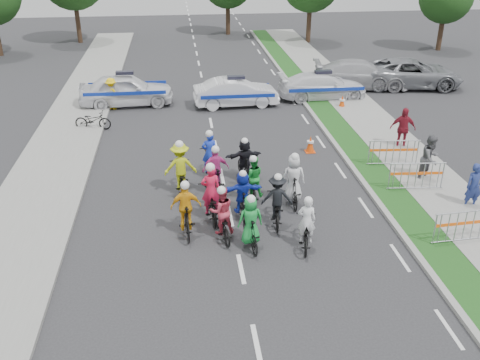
{
  "coord_description": "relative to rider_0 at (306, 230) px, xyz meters",
  "views": [
    {
      "loc": [
        -1.48,
        -12.18,
        8.71
      ],
      "look_at": [
        0.37,
        3.38,
        1.1
      ],
      "focal_mm": 40.0,
      "sensor_mm": 36.0,
      "label": 1
    }
  ],
  "objects": [
    {
      "name": "sidewalk_left",
      "position": [
        -8.52,
        4.07,
        -0.5
      ],
      "size": [
        3.0,
        60.0,
        0.13
      ],
      "primitive_type": "cube",
      "color": "gray",
      "rests_on": "ground"
    },
    {
      "name": "rider_6",
      "position": [
        -2.64,
        2.0,
        0.09
      ],
      "size": [
        0.81,
        2.0,
        2.0
      ],
      "rotation": [
        0.0,
        0.0,
        3.21
      ],
      "color": "black",
      "rests_on": "ground"
    },
    {
      "name": "cone_1",
      "position": [
        4.83,
        12.47,
        -0.23
      ],
      "size": [
        0.4,
        0.4,
        0.7
      ],
      "color": "#F24C0C",
      "rests_on": "ground"
    },
    {
      "name": "rider_4",
      "position": [
        -0.6,
        1.45,
        0.12
      ],
      "size": [
        1.05,
        1.8,
        1.77
      ],
      "rotation": [
        0.0,
        0.0,
        3.01
      ],
      "color": "black",
      "rests_on": "ground"
    },
    {
      "name": "rider_1",
      "position": [
        -1.62,
        0.18,
        0.12
      ],
      "size": [
        0.79,
        1.71,
        1.76
      ],
      "rotation": [
        0.0,
        0.0,
        3.26
      ],
      "color": "black",
      "rests_on": "ground"
    },
    {
      "name": "rider_5",
      "position": [
        -1.62,
        2.04,
        0.14
      ],
      "size": [
        1.35,
        1.61,
        1.67
      ],
      "rotation": [
        0.0,
        0.0,
        3.19
      ],
      "color": "black",
      "rests_on": "ground"
    },
    {
      "name": "rider_11",
      "position": [
        -1.22,
        4.67,
        0.16
      ],
      "size": [
        1.42,
        1.69,
        1.72
      ],
      "rotation": [
        0.0,
        0.0,
        3.31
      ],
      "color": "black",
      "rests_on": "ground"
    },
    {
      "name": "police_car_1",
      "position": [
        -0.54,
        13.56,
        0.15
      ],
      "size": [
        4.43,
        1.76,
        1.43
      ],
      "primitive_type": "imported",
      "rotation": [
        0.0,
        0.0,
        1.63
      ],
      "color": "white",
      "rests_on": "ground"
    },
    {
      "name": "spectator_2",
      "position": [
        5.73,
        6.92,
        0.34
      ],
      "size": [
        1.13,
        0.66,
        1.81
      ],
      "primitive_type": "imported",
      "rotation": [
        0.0,
        0.0,
        -0.22
      ],
      "color": "maroon",
      "rests_on": "ground"
    },
    {
      "name": "grass_strip",
      "position": [
        3.78,
        4.07,
        -0.51
      ],
      "size": [
        1.2,
        60.0,
        0.11
      ],
      "primitive_type": "cube",
      "color": "#1A4B18",
      "rests_on": "ground"
    },
    {
      "name": "police_car_2",
      "position": [
        4.24,
        14.3,
        0.12
      ],
      "size": [
        4.78,
        1.98,
        1.38
      ],
      "primitive_type": "imported",
      "rotation": [
        0.0,
        0.0,
        1.58
      ],
      "color": "white",
      "rests_on": "ground"
    },
    {
      "name": "parked_bike",
      "position": [
        -7.48,
        10.88,
        -0.13
      ],
      "size": [
        1.75,
        0.87,
        0.88
      ],
      "primitive_type": "imported",
      "rotation": [
        0.0,
        0.0,
        1.39
      ],
      "color": "black",
      "rests_on": "ground"
    },
    {
      "name": "civilian_sedan",
      "position": [
        6.97,
        16.0,
        0.22
      ],
      "size": [
        5.71,
        2.97,
        1.58
      ],
      "primitive_type": "imported",
      "rotation": [
        0.0,
        0.0,
        1.43
      ],
      "color": "#AEAEB3",
      "rests_on": "ground"
    },
    {
      "name": "sidewalk_right",
      "position": [
        5.58,
        4.07,
        -0.5
      ],
      "size": [
        2.4,
        60.0,
        0.13
      ],
      "primitive_type": "cube",
      "color": "gray",
      "rests_on": "ground"
    },
    {
      "name": "marshal_hiviz",
      "position": [
        -6.86,
        13.77,
        0.24
      ],
      "size": [
        1.21,
        1.02,
        1.62
      ],
      "primitive_type": "imported",
      "rotation": [
        0.0,
        0.0,
        2.65
      ],
      "color": "yellow",
      "rests_on": "ground"
    },
    {
      "name": "spectator_1",
      "position": [
        5.52,
        3.82,
        0.33
      ],
      "size": [
        1.1,
        1.05,
        1.79
      ],
      "primitive_type": "imported",
      "rotation": [
        0.0,
        0.0,
        0.59
      ],
      "color": "#505055",
      "rests_on": "ground"
    },
    {
      "name": "barrier_0",
      "position": [
        4.68,
        -0.43,
        -0.01
      ],
      "size": [
        2.03,
        0.63,
        1.12
      ],
      "primitive_type": null,
      "rotation": [
        0.0,
        0.0,
        0.07
      ],
      "color": "#A5A8AD",
      "rests_on": "ground"
    },
    {
      "name": "rider_9",
      "position": [
        -2.35,
        3.66,
        0.16
      ],
      "size": [
        1.0,
        1.85,
        1.88
      ],
      "rotation": [
        0.0,
        0.0,
        3.34
      ],
      "color": "black",
      "rests_on": "ground"
    },
    {
      "name": "cone_0",
      "position": [
        1.85,
        7.04,
        -0.23
      ],
      "size": [
        0.4,
        0.4,
        0.7
      ],
      "color": "#F24C0C",
      "rests_on": "ground"
    },
    {
      "name": "rider_2",
      "position": [
        -2.4,
        0.8,
        0.09
      ],
      "size": [
        0.89,
        1.81,
        1.77
      ],
      "rotation": [
        0.0,
        0.0,
        3.31
      ],
      "color": "black",
      "rests_on": "ground"
    },
    {
      "name": "rider_0",
      "position": [
        0.0,
        0.0,
        0.0
      ],
      "size": [
        0.92,
        1.75,
        1.7
      ],
      "rotation": [
        0.0,
        0.0,
        2.93
      ],
      "color": "black",
      "rests_on": "ground"
    },
    {
      "name": "barrier_1",
      "position": [
        4.68,
        3.03,
        -0.01
      ],
      "size": [
        2.03,
        0.64,
        1.12
      ],
      "primitive_type": null,
      "rotation": [
        0.0,
        0.0,
        -0.07
      ],
      "color": "#A5A8AD",
      "rests_on": "ground"
    },
    {
      "name": "rider_8",
      "position": [
        -1.14,
        3.08,
        0.07
      ],
      "size": [
        0.72,
        1.68,
        1.7
      ],
      "rotation": [
        0.0,
        0.0,
        3.12
      ],
      "color": "black",
      "rests_on": "ground"
    },
    {
      "name": "spectator_0",
      "position": [
        6.05,
        1.63,
        0.24
      ],
      "size": [
        0.6,
        0.41,
        1.61
      ],
      "primitive_type": "imported",
      "rotation": [
        0.0,
        0.0,
        -0.04
      ],
      "color": "navy",
      "rests_on": "ground"
    },
    {
      "name": "rider_12",
      "position": [
        -2.46,
        5.13,
        0.06
      ],
      "size": [
        0.75,
        1.89,
        1.9
      ],
      "rotation": [
        0.0,
        0.0,
        3.2
      ],
      "color": "black",
      "rests_on": "ground"
    },
    {
      "name": "rider_7",
      "position": [
        0.18,
        2.67,
        0.17
      ],
      "size": [
        0.82,
        1.83,
        1.91
      ],
      "rotation": [
        0.0,
        0.0,
        3.1
      ],
      "color": "black",
      "rests_on": "ground"
    },
    {
      "name": "police_car_0",
      "position": [
        -6.18,
        14.36,
        0.25
      ],
      "size": [
        4.91,
        2.2,
        1.64
      ],
      "primitive_type": "imported",
      "rotation": [
        0.0,
        0.0,
        1.63
      ],
      "color": "white",
      "rests_on": "ground"
    },
    {
      "name": "civilian_suv",
      "position": [
        9.87,
        15.87,
        0.24
      ],
      "size": [
        6.16,
        3.56,
        1.61
      ],
      "primitive_type": "imported",
      "rotation": [
        0.0,
        0.0,
        1.41
      ],
      "color": "gray",
      "rests_on": "ground"
    },
    {
      "name": "rider_3",
      "position": [
        -3.45,
        1.13,
        0.14
      ],
      "size": [
        0.95,
        1.78,
        1.85
      ],
      "rotation": [
        0.0,
        0.0,
        3.2
      ],
      "color": "black",
      "rests_on": "ground"
    },
    {
      "name": "curb_right",
      "position": [
        3.08,
        4.07,
        -0.51
      ],
      "size": [
        0.2,
        60.0,
        0.12
      ],
      "primitive_type": "cube",
      "color": "gray",
      "rests_on": "ground"
    },
    {
      "name": "ground",
      "position": [
        -2.02,
        -0.93,
        -0.57
      ],
      "size": [
        90.0,
        90.0,
        0.0
      ],
      "primitive_type": "plane",
      "color": "#28282B",
      "rests_on": "ground"
    },
    {
      "name": "barrier_2",
      "position": [
        4.68,
        5.18,
        -0.01
      ],
      "size": [
        2.03,
        0.65,
        1.12
      ],
      "primitive_type": null,
      "rotation": [
        0.0,
        0.0,
        -0.08
      ],
      "color": "#A5A8AD",
      "rests_on": "ground"
    },
    {
      "name": "rider_10",
      "position": [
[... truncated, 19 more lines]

